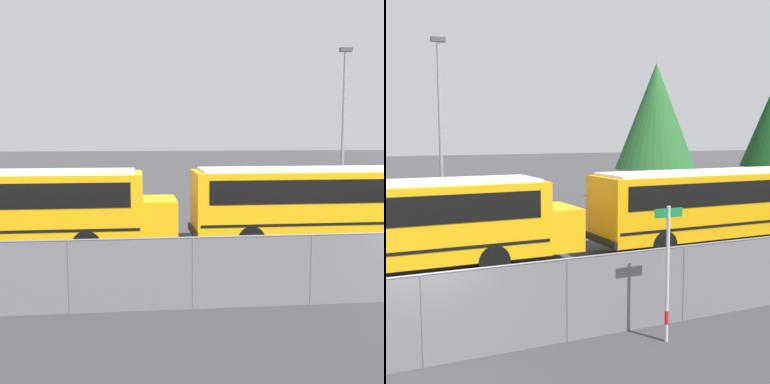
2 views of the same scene
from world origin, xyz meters
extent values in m
plane|color=#38383A|center=(0.00, 0.00, 0.00)|extent=(200.00, 200.00, 0.00)
cube|color=#9EA0A5|center=(0.00, 0.00, 0.93)|extent=(74.15, 0.03, 1.86)
cube|color=slate|center=(0.00, -0.01, 0.93)|extent=(74.15, 0.01, 1.86)
cylinder|color=slate|center=(0.00, 0.00, 1.86)|extent=(74.15, 0.05, 0.05)
cylinder|color=slate|center=(0.00, 0.00, 0.93)|extent=(0.07, 0.07, 1.86)
cylinder|color=slate|center=(3.09, 0.00, 0.93)|extent=(0.07, 0.07, 1.86)
cylinder|color=slate|center=(6.18, 0.00, 0.93)|extent=(0.07, 0.07, 1.86)
cube|color=#EDA80F|center=(5.75, 6.99, 1.26)|extent=(1.26, 2.29, 1.47)
cylinder|color=black|center=(3.13, 8.11, 0.52)|extent=(1.04, 0.28, 1.04)
cylinder|color=black|center=(3.13, 5.86, 0.52)|extent=(1.04, 0.28, 1.04)
cube|color=orange|center=(12.68, 6.76, 1.75)|extent=(10.46, 2.49, 2.45)
cube|color=black|center=(12.68, 6.76, 2.29)|extent=(9.63, 2.53, 0.88)
cube|color=black|center=(12.68, 6.76, 1.06)|extent=(10.25, 2.52, 0.10)
cube|color=black|center=(7.40, 6.76, 0.67)|extent=(0.12, 2.49, 0.24)
cube|color=silver|center=(12.68, 6.76, 3.02)|extent=(9.94, 2.24, 0.10)
cylinder|color=black|center=(15.93, 7.89, 0.52)|extent=(1.04, 0.28, 1.04)
cylinder|color=black|center=(9.44, 7.89, 0.52)|extent=(1.04, 0.28, 1.04)
cylinder|color=black|center=(9.44, 5.64, 0.52)|extent=(1.04, 0.28, 1.04)
cylinder|color=#B7B7BC|center=(5.07, -0.92, 1.51)|extent=(0.08, 0.08, 3.02)
cylinder|color=red|center=(5.07, -0.92, 0.55)|extent=(0.09, 0.09, 0.30)
cube|color=#147238|center=(5.07, -0.92, 2.87)|extent=(0.70, 0.02, 0.20)
cylinder|color=gray|center=(2.91, 12.89, 4.16)|extent=(0.16, 0.16, 8.33)
cube|color=#47474C|center=(2.91, 12.89, 8.48)|extent=(0.60, 0.24, 0.20)
cylinder|color=#51381E|center=(18.20, 19.59, 1.09)|extent=(0.44, 0.44, 2.18)
cone|color=#235B28|center=(18.20, 19.59, 5.66)|extent=(5.34, 5.34, 6.95)
camera|label=1|loc=(-7.68, -13.11, 4.57)|focal=50.00mm
camera|label=2|loc=(-1.52, -10.36, 4.58)|focal=50.00mm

